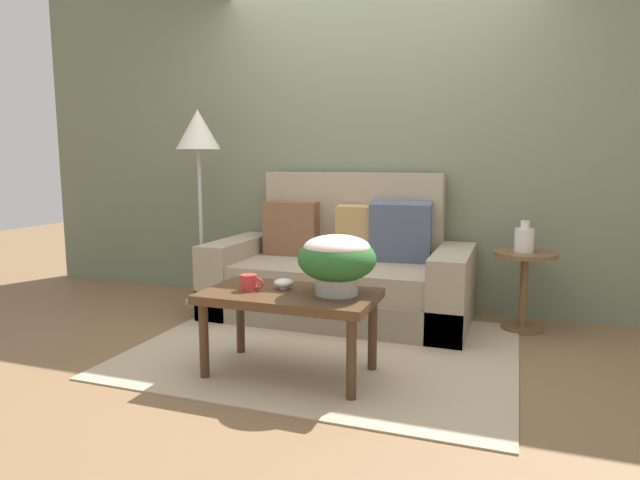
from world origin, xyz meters
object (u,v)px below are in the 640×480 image
at_px(snack_bowl, 284,283).
at_px(table_vase, 524,239).
at_px(floor_lamp, 198,142).
at_px(coffee_table, 290,303).
at_px(potted_plant, 337,258).
at_px(side_table, 524,276).
at_px(couch, 341,274).
at_px(coffee_mug, 249,282).

relative_size(snack_bowl, table_vase, 0.51).
bearing_deg(floor_lamp, coffee_table, -42.84).
bearing_deg(potted_plant, floor_lamp, 143.21).
bearing_deg(table_vase, floor_lamp, -177.56).
height_order(coffee_table, side_table, side_table).
relative_size(coffee_table, side_table, 1.70).
distance_m(couch, floor_lamp, 1.55).
distance_m(coffee_table, table_vase, 1.78).
height_order(potted_plant, coffee_mug, potted_plant).
xyz_separation_m(potted_plant, snack_bowl, (-0.31, 0.01, -0.16)).
distance_m(floor_lamp, coffee_mug, 1.81).
xyz_separation_m(couch, side_table, (1.30, 0.08, 0.06)).
relative_size(coffee_table, table_vase, 4.36).
relative_size(couch, side_table, 3.46).
bearing_deg(table_vase, coffee_table, -132.81).
xyz_separation_m(coffee_table, floor_lamp, (-1.28, 1.19, 0.91)).
relative_size(side_table, potted_plant, 1.33).
xyz_separation_m(coffee_table, snack_bowl, (-0.06, 0.05, 0.09)).
bearing_deg(table_vase, snack_bowl, -135.25).
bearing_deg(potted_plant, coffee_mug, -170.61).
distance_m(couch, coffee_mug, 1.28).
distance_m(coffee_mug, snack_bowl, 0.19).
bearing_deg(snack_bowl, couch, 91.47).
bearing_deg(side_table, snack_bowl, -135.50).
relative_size(couch, table_vase, 8.88).
height_order(side_table, table_vase, table_vase).
height_order(coffee_table, potted_plant, potted_plant).
distance_m(coffee_table, coffee_mug, 0.25).
distance_m(coffee_table, side_table, 1.77).
xyz_separation_m(coffee_table, side_table, (1.21, 1.30, -0.03)).
height_order(snack_bowl, table_vase, table_vase).
bearing_deg(snack_bowl, coffee_mug, -150.75).
distance_m(couch, coffee_table, 1.22).
bearing_deg(floor_lamp, potted_plant, -36.79).
xyz_separation_m(snack_bowl, table_vase, (1.25, 1.24, 0.14)).
height_order(coffee_mug, table_vase, table_vase).
relative_size(floor_lamp, snack_bowl, 14.23).
height_order(couch, side_table, couch).
bearing_deg(coffee_mug, couch, 83.87).
relative_size(potted_plant, snack_bowl, 3.77).
bearing_deg(snack_bowl, side_table, 44.50).
xyz_separation_m(side_table, floor_lamp, (-2.49, -0.11, 0.93)).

